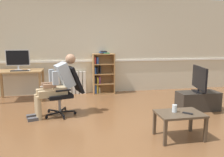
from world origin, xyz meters
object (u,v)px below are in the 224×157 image
drinking_glass (174,108)px  imac_monitor (18,58)px  bookshelf (102,74)px  tv_stand (198,101)px  tv_screen (199,79)px  office_chair (66,89)px  coffee_table (180,116)px  spare_remote (188,113)px  person_seated (57,83)px  computer_mouse (29,70)px  computer_desk (20,75)px  keyboard (20,71)px  radiator (72,83)px

drinking_glass → imac_monitor: bearing=134.6°
imac_monitor → bookshelf: 2.23m
tv_stand → tv_screen: 0.49m
office_chair → coffee_table: (1.70, -1.49, -0.18)m
tv_screen → spare_remote: tv_screen is taller
imac_monitor → tv_screen: imac_monitor is taller
imac_monitor → person_seated: bearing=-55.2°
drinking_glass → spare_remote: 0.20m
bookshelf → drinking_glass: bookshelf is taller
imac_monitor → computer_mouse: size_ratio=5.81×
computer_desk → drinking_glass: computer_desk is taller
keyboard → bookshelf: size_ratio=0.36×
keyboard → drinking_glass: (2.75, -2.65, -0.30)m
bookshelf → computer_desk: bearing=-172.2°
tv_stand → drinking_glass: size_ratio=7.74×
computer_desk → tv_stand: computer_desk is taller
computer_mouse → computer_desk: bearing=154.7°
bookshelf → radiator: 0.90m
office_chair → coffee_table: office_chair is taller
keyboard → spare_remote: size_ratio=2.87×
tv_screen → spare_remote: size_ratio=5.35×
bookshelf → tv_stand: 2.65m
bookshelf → tv_stand: bookshelf is taller
radiator → person_seated: bearing=-99.2°
coffee_table → drinking_glass: size_ratio=6.06×
tv_screen → imac_monitor: bearing=81.0°
computer_desk → computer_mouse: 0.31m
office_chair → tv_stand: office_chair is taller
office_chair → coffee_table: bearing=32.6°
keyboard → tv_stand: 4.20m
bookshelf → tv_screen: bookshelf is taller
tv_screen → keyboard: bearing=83.3°
office_chair → keyboard: bearing=-153.3°
radiator → coffee_table: (1.58, -3.22, 0.03)m
bookshelf → tv_stand: size_ratio=1.36×
computer_desk → tv_screen: size_ratio=1.40×
computer_desk → tv_stand: (3.94, -1.61, -0.44)m
imac_monitor → keyboard: bearing=-70.0°
bookshelf → tv_screen: bearing=-46.3°
bookshelf → coffee_table: bookshelf is taller
bookshelf → spare_remote: 3.30m
drinking_glass → spare_remote: size_ratio=0.76×
tv_stand → radiator: bearing=143.2°
keyboard → radiator: 1.41m
computer_desk → keyboard: size_ratio=2.61×
drinking_glass → spare_remote: bearing=-35.5°
keyboard → radiator: keyboard is taller
computer_mouse → radiator: computer_mouse is taller
computer_mouse → bookshelf: bearing=12.4°
radiator → keyboard: bearing=-156.7°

